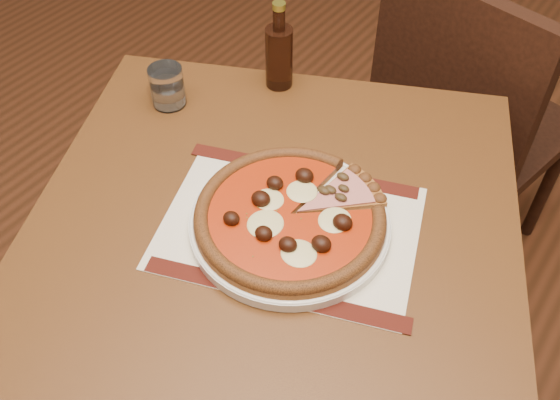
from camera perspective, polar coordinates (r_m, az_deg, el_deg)
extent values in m
cube|color=#5A2D19|center=(1.83, -8.29, -10.38)|extent=(5.00, 6.00, 0.02)
cube|color=brown|center=(1.04, -0.64, -2.52)|extent=(1.06, 1.06, 0.04)
cylinder|color=brown|center=(1.62, -10.43, 0.11)|extent=(0.05, 0.05, 0.71)
cylinder|color=brown|center=(1.56, 14.72, -3.31)|extent=(0.05, 0.05, 0.71)
cube|color=black|center=(1.76, 17.53, 6.49)|extent=(0.50, 0.50, 0.04)
cylinder|color=black|center=(1.99, 23.18, 1.16)|extent=(0.04, 0.04, 0.41)
cylinder|color=black|center=(2.09, 14.91, 6.48)|extent=(0.04, 0.04, 0.41)
cylinder|color=black|center=(1.74, 17.32, -4.72)|extent=(0.04, 0.04, 0.41)
cylinder|color=black|center=(1.86, 8.34, 1.61)|extent=(0.04, 0.04, 0.41)
cube|color=black|center=(1.47, 15.45, 10.34)|extent=(0.42, 0.12, 0.44)
cube|color=silver|center=(1.01, 0.89, -2.51)|extent=(0.48, 0.41, 0.00)
cylinder|color=white|center=(1.01, 0.90, -2.14)|extent=(0.32, 0.32, 0.02)
cylinder|color=#A06526|center=(0.99, 0.91, -1.59)|extent=(0.31, 0.31, 0.01)
torus|color=brown|center=(0.99, 0.91, -1.36)|extent=(0.31, 0.31, 0.02)
cylinder|color=#A22807|center=(0.99, 0.92, -1.32)|extent=(0.26, 0.26, 0.00)
ellipsoid|color=beige|center=(1.02, 1.97, 0.81)|extent=(0.05, 0.05, 0.01)
ellipsoid|color=beige|center=(1.02, -2.44, 1.11)|extent=(0.05, 0.05, 0.01)
ellipsoid|color=beige|center=(0.97, -1.67, -2.21)|extent=(0.05, 0.05, 0.01)
ellipsoid|color=beige|center=(0.94, 1.73, -4.80)|extent=(0.05, 0.05, 0.01)
ellipsoid|color=beige|center=(0.98, 3.80, -1.55)|extent=(0.05, 0.05, 0.01)
ellipsoid|color=black|center=(1.01, 1.92, 1.77)|extent=(0.03, 0.03, 0.02)
ellipsoid|color=black|center=(1.03, -0.94, 2.84)|extent=(0.03, 0.03, 0.02)
ellipsoid|color=black|center=(1.00, -2.09, 0.64)|extent=(0.03, 0.03, 0.02)
ellipsoid|color=black|center=(0.97, -4.33, -1.26)|extent=(0.03, 0.03, 0.02)
ellipsoid|color=black|center=(0.95, -1.48, -2.65)|extent=(0.03, 0.03, 0.02)
ellipsoid|color=black|center=(0.92, 0.67, -4.83)|extent=(0.03, 0.03, 0.02)
ellipsoid|color=black|center=(0.95, 3.08, -2.85)|extent=(0.03, 0.03, 0.02)
ellipsoid|color=black|center=(0.96, 6.10, -1.71)|extent=(0.03, 0.03, 0.02)
ellipsoid|color=#3E2C16|center=(1.00, 4.30, -0.24)|extent=(0.02, 0.01, 0.01)
ellipsoid|color=#3E2C16|center=(1.02, 6.22, 0.61)|extent=(0.02, 0.01, 0.01)
ellipsoid|color=#3E2C16|center=(1.01, 4.04, 0.18)|extent=(0.02, 0.01, 0.01)
ellipsoid|color=#3E2C16|center=(1.03, 5.65, 1.30)|extent=(0.02, 0.01, 0.01)
ellipsoid|color=#3E2C16|center=(1.01, 3.68, 0.55)|extent=(0.02, 0.01, 0.01)
cylinder|color=white|center=(1.24, -10.27, 10.18)|extent=(0.08, 0.08, 0.08)
cylinder|color=black|center=(1.25, -0.09, 12.89)|extent=(0.05, 0.05, 0.13)
cylinder|color=black|center=(1.21, -0.09, 16.01)|extent=(0.02, 0.02, 0.05)
cylinder|color=#999A33|center=(1.19, -0.09, 17.33)|extent=(0.03, 0.03, 0.01)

